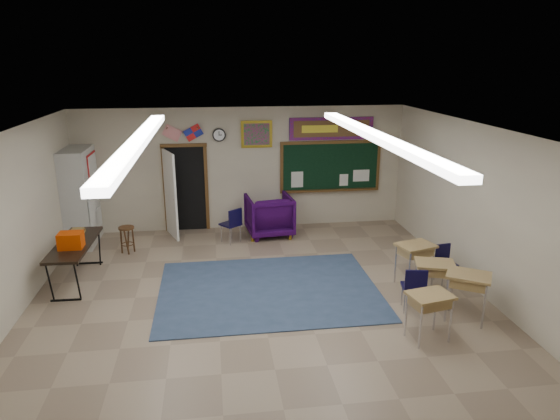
{
  "coord_description": "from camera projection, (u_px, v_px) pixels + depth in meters",
  "views": [
    {
      "loc": [
        -0.75,
        -7.52,
        4.1
      ],
      "look_at": [
        0.51,
        1.5,
        1.33
      ],
      "focal_mm": 32.0,
      "sensor_mm": 36.0,
      "label": 1
    }
  ],
  "objects": [
    {
      "name": "floor",
      "position": [
        263.0,
        312.0,
        8.42
      ],
      "size": [
        9.0,
        9.0,
        0.0
      ],
      "primitive_type": "plane",
      "color": "#88745E",
      "rests_on": "ground"
    },
    {
      "name": "back_wall",
      "position": [
        243.0,
        169.0,
        12.25
      ],
      "size": [
        8.0,
        0.04,
        3.0
      ],
      "primitive_type": "cube",
      "color": "#BFB59B",
      "rests_on": "floor"
    },
    {
      "name": "right_wall",
      "position": [
        494.0,
        217.0,
        8.51
      ],
      "size": [
        0.04,
        9.0,
        3.0
      ],
      "primitive_type": "cube",
      "color": "#BFB59B",
      "rests_on": "floor"
    },
    {
      "name": "ceiling",
      "position": [
        260.0,
        134.0,
        7.55
      ],
      "size": [
        8.0,
        9.0,
        0.04
      ],
      "primitive_type": "cube",
      "color": "silver",
      "rests_on": "back_wall"
    },
    {
      "name": "area_rug",
      "position": [
        269.0,
        290.0,
        9.2
      ],
      "size": [
        4.0,
        3.0,
        0.02
      ],
      "primitive_type": "cube",
      "color": "#344464",
      "rests_on": "floor"
    },
    {
      "name": "fluorescent_strips",
      "position": [
        261.0,
        138.0,
        7.56
      ],
      "size": [
        3.86,
        6.0,
        0.1
      ],
      "primitive_type": null,
      "color": "white",
      "rests_on": "ceiling"
    },
    {
      "name": "doorway",
      "position": [
        181.0,
        190.0,
        12.04
      ],
      "size": [
        1.1,
        0.89,
        2.16
      ],
      "color": "black",
      "rests_on": "back_wall"
    },
    {
      "name": "chalkboard",
      "position": [
        330.0,
        168.0,
        12.51
      ],
      "size": [
        2.55,
        0.14,
        1.3
      ],
      "color": "#543618",
      "rests_on": "back_wall"
    },
    {
      "name": "bulletin_board",
      "position": [
        332.0,
        129.0,
        12.23
      ],
      "size": [
        2.1,
        0.05,
        0.55
      ],
      "color": "#AC120E",
      "rests_on": "back_wall"
    },
    {
      "name": "framed_art_print",
      "position": [
        257.0,
        134.0,
        12.01
      ],
      "size": [
        0.75,
        0.05,
        0.65
      ],
      "color": "olive",
      "rests_on": "back_wall"
    },
    {
      "name": "wall_clock",
      "position": [
        219.0,
        135.0,
        11.89
      ],
      "size": [
        0.32,
        0.05,
        0.32
      ],
      "color": "black",
      "rests_on": "back_wall"
    },
    {
      "name": "wall_flags",
      "position": [
        183.0,
        130.0,
        11.72
      ],
      "size": [
        1.16,
        0.06,
        0.7
      ],
      "primitive_type": null,
      "color": "red",
      "rests_on": "back_wall"
    },
    {
      "name": "storage_cabinet",
      "position": [
        81.0,
        197.0,
        11.26
      ],
      "size": [
        0.59,
        1.25,
        2.2
      ],
      "color": "#ABABA6",
      "rests_on": "floor"
    },
    {
      "name": "wingback_armchair",
      "position": [
        269.0,
        215.0,
        11.98
      ],
      "size": [
        1.16,
        1.18,
        0.98
      ],
      "primitive_type": "imported",
      "rotation": [
        0.0,
        0.0,
        3.25
      ],
      "color": "#220533",
      "rests_on": "floor"
    },
    {
      "name": "student_chair_reading",
      "position": [
        231.0,
        225.0,
        11.51
      ],
      "size": [
        0.58,
        0.58,
        0.83
      ],
      "primitive_type": null,
      "rotation": [
        0.0,
        0.0,
        3.81
      ],
      "color": "black",
      "rests_on": "floor"
    },
    {
      "name": "student_chair_desk_a",
      "position": [
        413.0,
        288.0,
        8.38
      ],
      "size": [
        0.48,
        0.48,
        0.8
      ],
      "primitive_type": null,
      "rotation": [
        0.0,
        0.0,
        2.91
      ],
      "color": "black",
      "rests_on": "floor"
    },
    {
      "name": "student_chair_desk_b",
      "position": [
        446.0,
        265.0,
        9.44
      ],
      "size": [
        0.41,
        0.41,
        0.72
      ],
      "primitive_type": null,
      "rotation": [
        0.0,
        0.0,
        0.14
      ],
      "color": "black",
      "rests_on": "floor"
    },
    {
      "name": "student_desk_front_left",
      "position": [
        433.0,
        281.0,
        8.56
      ],
      "size": [
        0.76,
        0.65,
        0.78
      ],
      "rotation": [
        0.0,
        0.0,
        -0.28
      ],
      "color": "#9E7C49",
      "rests_on": "floor"
    },
    {
      "name": "student_desk_front_right",
      "position": [
        415.0,
        262.0,
        9.35
      ],
      "size": [
        0.78,
        0.67,
        0.8
      ],
      "rotation": [
        0.0,
        0.0,
        0.3
      ],
      "color": "#9E7C49",
      "rests_on": "floor"
    },
    {
      "name": "student_desk_back_left",
      "position": [
        429.0,
        314.0,
        7.48
      ],
      "size": [
        0.71,
        0.58,
        0.75
      ],
      "rotation": [
        0.0,
        0.0,
        0.2
      ],
      "color": "#9E7C49",
      "rests_on": "floor"
    },
    {
      "name": "student_desk_back_right",
      "position": [
        467.0,
        294.0,
        8.05
      ],
      "size": [
        0.84,
        0.79,
        0.81
      ],
      "rotation": [
        0.0,
        0.0,
        -0.56
      ],
      "color": "#9E7C49",
      "rests_on": "floor"
    },
    {
      "name": "folding_table",
      "position": [
        76.0,
        261.0,
        9.46
      ],
      "size": [
        0.67,
        1.9,
        1.07
      ],
      "rotation": [
        0.0,
        0.0,
        -0.02
      ],
      "color": "black",
      "rests_on": "floor"
    },
    {
      "name": "wooden_stool",
      "position": [
        127.0,
        239.0,
        10.91
      ],
      "size": [
        0.34,
        0.34,
        0.59
      ],
      "color": "#513218",
      "rests_on": "floor"
    }
  ]
}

